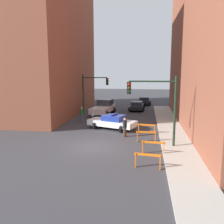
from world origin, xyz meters
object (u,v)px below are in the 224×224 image
Objects in this scene: police_car at (112,122)px; traffic_light_near at (159,100)px; white_truck at (103,108)px; parked_car_near at (137,106)px; pedestrian_sidewalk at (125,127)px; barrier_corner at (147,127)px; barrier_front at (148,158)px; barrier_back at (146,135)px; traffic_cone at (126,133)px; parked_car_mid at (144,101)px; pedestrian_crossing at (93,116)px; traffic_light_far at (91,88)px; pedestrian_corner at (82,114)px; barrier_mid at (153,145)px.

traffic_light_near is at bearing -120.62° from police_car.
white_truck is 1.29× the size of parked_car_near.
pedestrian_sidewalk is 1.04× the size of barrier_corner.
barrier_back is (-0.10, 5.50, 0.00)m from barrier_front.
parked_car_mid is at bearing 86.21° from traffic_cone.
pedestrian_crossing is (-4.45, -9.65, 0.19)m from parked_car_near.
white_truck is 11.47m from pedestrian_sidewalk.
traffic_light_near is 1.00× the size of traffic_light_far.
barrier_front is (-0.78, -4.41, -2.91)m from traffic_light_near.
parked_car_mid is at bearing 90.95° from barrier_front.
pedestrian_corner reaches higher than barrier_back.
parked_car_near is at bearing 174.06° from pedestrian_corner.
traffic_light_far is 3.26× the size of barrier_front.
traffic_light_far is (-8.03, 13.24, -0.13)m from traffic_light_near.
traffic_cone is at bearing -147.23° from barrier_corner.
barrier_mid is (7.64, -15.02, -2.78)m from traffic_light_far.
traffic_cone is at bearing 104.77° from barrier_front.
police_car is 3.04× the size of pedestrian_crossing.
parked_car_near is 13.58m from barrier_corner.
police_car is 5.00m from pedestrian_corner.
barrier_mid is 4.95m from traffic_cone.
barrier_front is 1.00× the size of barrier_mid.
pedestrian_crossing is 11.33m from barrier_mid.
pedestrian_corner is 2.53× the size of traffic_cone.
barrier_corner is at bearing 32.77° from traffic_cone.
traffic_light_far reaches higher than traffic_cone.
barrier_corner is at bearing 90.42° from barrier_front.
pedestrian_crossing and pedestrian_sidewalk have the same top height.
pedestrian_crossing is at bearing 116.13° from barrier_front.
pedestrian_crossing is at bearing 128.96° from traffic_cone.
traffic_cone is (-1.39, -20.97, -0.36)m from parked_car_mid.
pedestrian_crossing is at bearing 131.20° from traffic_light_near.
barrier_back is 2.68m from barrier_corner.
barrier_mid is at bearing 81.71° from barrier_front.
traffic_cone is at bearing 135.09° from traffic_light_near.
barrier_mid is at bearing 64.36° from pedestrian_corner.
traffic_light_far is 17.08m from barrier_mid.
traffic_light_far is 12.22m from pedestrian_sidewalk.
pedestrian_corner is at bearing -114.10° from parked_car_mid.
traffic_light_far is at bearing 116.97° from traffic_cone.
traffic_light_near is at bearing -57.18° from white_truck.
pedestrian_sidewalk reaches higher than barrier_mid.
traffic_light_near is 3.13× the size of pedestrian_sidewalk.
barrier_front is at bearing -88.97° from barrier_back.
barrier_corner is at bearing 89.16° from barrier_back.
barrier_corner is (0.04, 2.68, 0.00)m from barrier_back.
white_truck is 5.73m from pedestrian_crossing.
barrier_front is at bearing -88.96° from parked_car_mid.
barrier_corner is at bearing 84.84° from pedestrian_corner.
barrier_mid is at bearing -63.05° from traffic_light_far.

